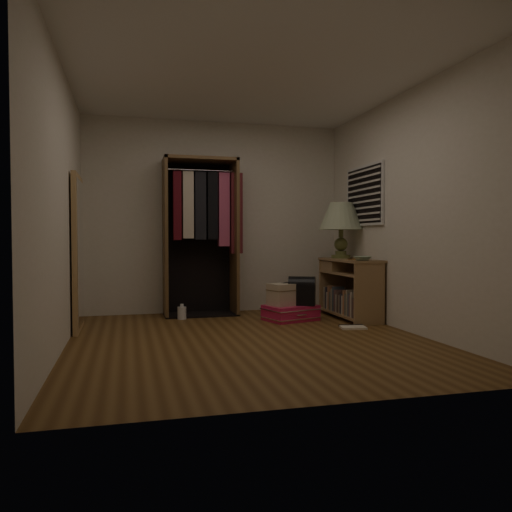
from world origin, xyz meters
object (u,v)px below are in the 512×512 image
console_bookshelf (348,287)px  open_wardrobe (204,223)px  black_bag (302,290)px  table_lamp (341,218)px  floor_mirror (78,253)px  train_case (285,294)px  pink_suitcase (291,313)px  white_jug (182,313)px

console_bookshelf → open_wardrobe: open_wardrobe is taller
open_wardrobe → black_bag: open_wardrobe is taller
open_wardrobe → table_lamp: bearing=-15.6°
open_wardrobe → console_bookshelf: bearing=-22.7°
floor_mirror → train_case: floor_mirror is taller
console_bookshelf → pink_suitcase: bearing=-179.3°
open_wardrobe → train_case: (0.89, -0.73, -0.89)m
black_bag → open_wardrobe: bearing=169.5°
white_jug → table_lamp: bearing=-4.6°
floor_mirror → white_jug: bearing=20.9°
open_wardrobe → white_jug: size_ratio=10.68×
open_wardrobe → table_lamp: 1.80m
pink_suitcase → black_bag: 0.31m
console_bookshelf → floor_mirror: 3.27m
train_case → open_wardrobe: bearing=118.9°
table_lamp → white_jug: 2.40m
console_bookshelf → white_jug: 2.12m
floor_mirror → white_jug: floor_mirror is taller
train_case → table_lamp: 1.30m
pink_suitcase → white_jug: size_ratio=3.77×
floor_mirror → pink_suitcase: bearing=0.8°
black_bag → white_jug: size_ratio=1.99×
open_wardrobe → train_case: size_ratio=4.36×
train_case → white_jug: (-1.22, 0.41, -0.24)m
black_bag → train_case: bearing=-164.8°
floor_mirror → train_case: size_ratio=3.62×
pink_suitcase → table_lamp: (0.78, 0.25, 1.19)m
console_bookshelf → white_jug: size_ratio=5.84×
train_case → floor_mirror: bearing=159.1°
pink_suitcase → white_jug: white_jug is taller
open_wardrobe → black_bag: bearing=-34.7°
open_wardrobe → floor_mirror: open_wardrobe is taller
train_case → console_bookshelf: bearing=-21.8°
open_wardrobe → black_bag: (1.10, -0.76, -0.85)m
pink_suitcase → train_case: 0.24m
white_jug → floor_mirror: bearing=-159.1°
black_bag → table_lamp: size_ratio=0.53×
console_bookshelf → table_lamp: size_ratio=1.54×
console_bookshelf → black_bag: bearing=-176.9°
console_bookshelf → black_bag: console_bookshelf is taller
console_bookshelf → pink_suitcase: (-0.77, -0.01, -0.30)m
pink_suitcase → train_case: (-0.07, 0.01, 0.23)m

